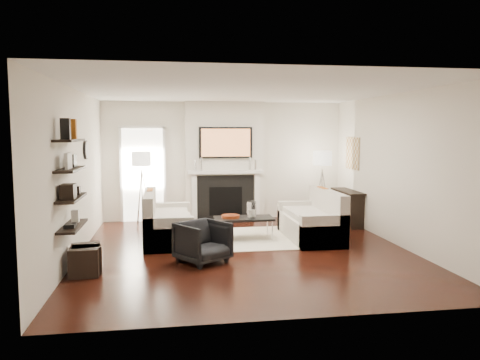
{
  "coord_description": "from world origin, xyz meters",
  "views": [
    {
      "loc": [
        -1.28,
        -7.73,
        2.01
      ],
      "look_at": [
        0.0,
        0.6,
        1.15
      ],
      "focal_mm": 35.0,
      "sensor_mm": 36.0,
      "label": 1
    }
  ],
  "objects": [
    {
      "name": "candlestick_l_tall",
      "position": [
        -0.55,
        2.7,
        1.3
      ],
      "size": [
        0.04,
        0.04,
        0.3
      ],
      "primitive_type": "cylinder",
      "color": "silver",
      "rests_on": "mantel_shelf"
    },
    {
      "name": "loveseat_right_arm_s",
      "position": [
        1.36,
        1.49,
        0.3
      ],
      "size": [
        0.85,
        0.18,
        0.6
      ],
      "primitive_type": "cube",
      "color": "beige",
      "rests_on": "floor"
    },
    {
      "name": "pillow_right_orange",
      "position": [
        1.69,
        0.98,
        0.73
      ],
      "size": [
        0.1,
        0.42,
        0.42
      ],
      "primitive_type": "cube",
      "color": "#9C4E13",
      "rests_on": "loveseat_right_cushion"
    },
    {
      "name": "rug",
      "position": [
        0.15,
        0.88,
        0.01
      ],
      "size": [
        2.6,
        2.0,
        0.01
      ],
      "primitive_type": "cube",
      "color": "beige",
      "rests_on": "floor"
    },
    {
      "name": "door_trim_r",
      "position": [
        -1.37,
        2.96,
        1.05
      ],
      "size": [
        0.06,
        0.06,
        2.16
      ],
      "primitive_type": "cube",
      "color": "white",
      "rests_on": "floor"
    },
    {
      "name": "loveseat_right_cushion",
      "position": [
        1.31,
        0.68,
        0.47
      ],
      "size": [
        0.63,
        1.44,
        0.1
      ],
      "primitive_type": "cube",
      "color": "beige",
      "rests_on": "loveseat_right_base"
    },
    {
      "name": "decor_magfile_a",
      "position": [
        -2.62,
        -1.23,
        2.06
      ],
      "size": [
        0.12,
        0.1,
        0.28
      ],
      "primitive_type": "cube",
      "color": "black",
      "rests_on": "shelf_top"
    },
    {
      "name": "lamp_left_post",
      "position": [
        -1.85,
        2.42,
        0.6
      ],
      "size": [
        0.02,
        0.02,
        1.2
      ],
      "primitive_type": "cylinder",
      "color": "silver",
      "rests_on": "floor"
    },
    {
      "name": "hurricane_glass",
      "position": [
        0.25,
        0.82,
        0.56
      ],
      "size": [
        0.18,
        0.18,
        0.31
      ],
      "primitive_type": "cylinder",
      "color": "white",
      "rests_on": "coffee_table"
    },
    {
      "name": "console_leg_n",
      "position": [
        2.57,
        1.34,
        0.35
      ],
      "size": [
        0.3,
        0.04,
        0.71
      ],
      "primitive_type": "cube",
      "color": "black",
      "rests_on": "floor"
    },
    {
      "name": "lamp_left_leg_b",
      "position": [
        -1.91,
        2.52,
        0.6
      ],
      "size": [
        0.14,
        0.22,
        1.23
      ],
      "primitive_type": "cylinder",
      "rotation": [
        0.18,
        0.0,
        0.52
      ],
      "color": "silver",
      "rests_on": "floor"
    },
    {
      "name": "lamp_left_leg_c",
      "position": [
        -1.91,
        2.33,
        0.6
      ],
      "size": [
        0.14,
        0.22,
        1.23
      ],
      "primitive_type": "cylinder",
      "rotation": [
        0.18,
        0.0,
        2.62
      ],
      "color": "silver",
      "rests_on": "floor"
    },
    {
      "name": "hurricane_candle",
      "position": [
        0.25,
        0.82,
        0.5
      ],
      "size": [
        0.09,
        0.09,
        0.14
      ],
      "primitive_type": "cylinder",
      "color": "white",
      "rests_on": "coffee_table"
    },
    {
      "name": "coffee_table",
      "position": [
        0.1,
        0.82,
        0.4
      ],
      "size": [
        1.1,
        0.55,
        0.04
      ],
      "primitive_type": "cube",
      "color": "black",
      "rests_on": "floor"
    },
    {
      "name": "door_trim_top",
      "position": [
        -1.85,
        2.96,
        2.13
      ],
      "size": [
        1.02,
        0.06,
        0.06
      ],
      "primitive_type": "cube",
      "color": "white",
      "rests_on": "wall_back"
    },
    {
      "name": "decor_box_small",
      "position": [
        -2.62,
        -0.77,
        1.18
      ],
      "size": [
        0.15,
        0.12,
        0.12
      ],
      "primitive_type": "cube",
      "color": "black",
      "rests_on": "shelf_lower"
    },
    {
      "name": "shelf_top",
      "position": [
        -2.62,
        -1.0,
        1.9
      ],
      "size": [
        0.25,
        1.0,
        0.04
      ],
      "primitive_type": "cube",
      "color": "black",
      "rests_on": "wall_left"
    },
    {
      "name": "loveseat_left_cushion",
      "position": [
        -1.25,
        0.87,
        0.47
      ],
      "size": [
        0.63,
        1.44,
        0.1
      ],
      "primitive_type": "cube",
      "color": "beige",
      "rests_on": "loveseat_left_base"
    },
    {
      "name": "decor_books",
      "position": [
        -2.62,
        -1.16,
        0.74
      ],
      "size": [
        0.14,
        0.2,
        0.05
      ],
      "primitive_type": "cube",
      "color": "black",
      "rests_on": "shelf_bottom"
    },
    {
      "name": "firebox",
      "position": [
        0.0,
        2.73,
        0.45
      ],
      "size": [
        0.75,
        0.02,
        0.65
      ],
      "primitive_type": "cube",
      "color": "black",
      "rests_on": "floor"
    },
    {
      "name": "ottoman_far",
      "position": [
        -2.47,
        -1.02,
        0.2
      ],
      "size": [
        0.42,
        0.42,
        0.4
      ],
      "primitive_type": "cube",
      "rotation": [
        0.0,
        0.0,
        0.05
      ],
      "color": "black",
      "rests_on": "floor"
    },
    {
      "name": "lamp_right_leg_b",
      "position": [
        2.0,
        2.18,
        0.6
      ],
      "size": [
        0.14,
        0.22,
        1.23
      ],
      "primitive_type": "cylinder",
      "rotation": [
        0.18,
        0.0,
        0.52
      ],
      "color": "silver",
      "rests_on": "floor"
    },
    {
      "name": "loveseat_left_back",
      "position": [
        -1.63,
        0.87,
        0.53
      ],
      "size": [
        0.18,
        1.8,
        0.8
      ],
      "primitive_type": "cube",
      "color": "beige",
      "rests_on": "floor"
    },
    {
      "name": "coffee_leg_nw",
      "position": [
        -0.4,
        0.6,
        0.19
      ],
      "size": [
        0.02,
        0.02,
        0.38
      ],
      "primitive_type": "cylinder",
      "color": "silver",
      "rests_on": "floor"
    },
    {
      "name": "shelf_upper",
      "position": [
        -2.62,
        -1.0,
        1.5
      ],
      "size": [
        0.25,
        1.0,
        0.04
      ],
      "primitive_type": "cube",
      "color": "black",
      "rests_on": "wall_left"
    },
    {
      "name": "coffee_leg_se",
      "position": [
        0.6,
        1.04,
        0.19
      ],
      "size": [
        0.02,
        0.02,
        0.38
      ],
      "primitive_type": "cylinder",
      "color": "silver",
      "rests_on": "floor"
    },
    {
      "name": "armchair",
      "position": [
        -0.77,
        -0.62,
        0.35
      ],
      "size": [
        0.92,
        0.91,
        0.7
      ],
      "primitive_type": "imported",
      "rotation": [
        0.0,
        0.0,
        0.6
      ],
      "color": "black",
      "rests_on": "floor"
    },
    {
      "name": "tv_screen",
      "position": [
        0.0,
        2.68,
        1.78
      ],
      "size": [
        1.1,
        0.0,
        0.62
      ],
      "primitive_type": "cube",
      "color": "#BF723F",
      "rests_on": "tv_body"
    },
    {
      "name": "pillow_right_charcoal",
      "position": [
        1.69,
        0.38,
        0.72
      ],
      "size": [
        0.1,
        0.4,
        0.4
      ],
      "primitive_type": "cube",
      "color": "black",
      "rests_on": "loveseat_right_cushion"
    },
    {
      "name": "mantel_pilaster_l",
      "position": [
        -0.72,
        2.71,
        0.55
      ],
      "size": [
        0.12,
        0.08,
        1.1
      ],
      "primitive_type": "cube",
      "color": "white",
      "rests_on": "floor"
    },
    {
      "name": "lamp_right_post",
      "position": [
        2.05,
        2.08,
        0.6
      ],
      "size": [
        0.02,
        0.02,
        1.2
      ],
      "primitive_type": "cylinder",
      "color": "silver",
      "rests_on": "floor"
    },
    {
      "name": "shelf_bottom",
      "position": [
        -2.62,
        -1.0,
        0.7
      ],
      "size": [
        0.25,
        1.0,
        0.03
      ],
      "primitive_type": "cube",
      "color": "black",
      "rests_on": "wall_left"
    },
    {
      "name": "console_top",
      "position": [
        2.57,
        1.89,
        0.73
      ],
      "size": [
        0.35,
        1.2,
        0.04
      ],
      "primitive_type": "cube",
      "color": "black",
      "rests_on": "floor"
    },
    {
      "name": "mantel_pilaster_r",
      "position": [
        0.72,
        2.71,
        0.55
      ],
      "size": [
        0.12,
        0.08,
        1.1
      ],
      "primitive_type": "cube",
      "color": "white",
      "rests_on": "floor"
    },
    {
      "name": "console_leg_s",
      "position": [
        2.57,
        2.44,
        0.35
      ],
      "size": [
        0.3,
        0.04,
        0.71
      ],
      "primitive_type": "cube",
      "color": "black",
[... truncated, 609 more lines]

